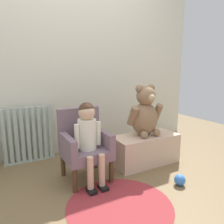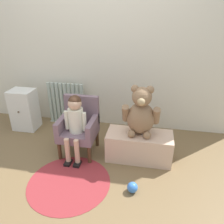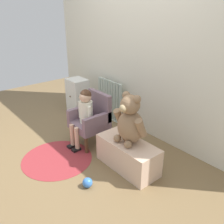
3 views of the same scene
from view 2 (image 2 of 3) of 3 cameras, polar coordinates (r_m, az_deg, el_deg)
ground_plane at (r=2.42m, az=-9.92°, el=-16.09°), size 6.00×6.00×0.00m
back_wall at (r=3.01m, az=-3.40°, el=18.04°), size 3.80×0.05×2.40m
radiator at (r=3.29m, az=-11.87°, el=2.10°), size 0.56×0.05×0.63m
small_dresser at (r=3.33m, az=-21.89°, el=0.59°), size 0.33×0.29×0.58m
child_armchair at (r=2.61m, az=-8.57°, el=-3.49°), size 0.42×0.41×0.67m
child_figure at (r=2.44m, az=-9.62°, el=-1.63°), size 0.25×0.35×0.75m
low_bench at (r=2.55m, az=7.06°, el=-8.81°), size 0.74×0.33×0.32m
large_teddy_bear at (r=2.37m, az=7.56°, el=-0.34°), size 0.41×0.29×0.56m
floor_rug at (r=2.36m, az=-11.12°, el=-17.58°), size 0.83×0.83×0.01m
toy_ball at (r=2.21m, az=5.36°, el=-19.01°), size 0.10×0.10×0.10m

